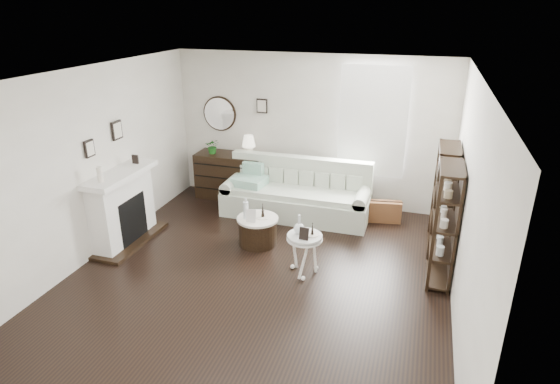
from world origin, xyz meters
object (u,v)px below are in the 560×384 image
(dresser, at_px, (231,176))
(drum_table, at_px, (258,231))
(sofa, at_px, (297,197))
(pedestal_table, at_px, (305,238))

(dresser, relative_size, drum_table, 2.03)
(sofa, bearing_deg, pedestal_table, -71.51)
(dresser, bearing_deg, pedestal_table, -48.05)
(pedestal_table, bearing_deg, dresser, 131.95)
(sofa, relative_size, pedestal_table, 4.30)
(dresser, height_order, drum_table, dresser)
(dresser, xyz_separation_m, drum_table, (1.13, -1.63, -0.21))
(sofa, xyz_separation_m, pedestal_table, (0.62, -1.86, 0.21))
(dresser, distance_m, pedestal_table, 3.03)
(drum_table, bearing_deg, sofa, 77.44)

